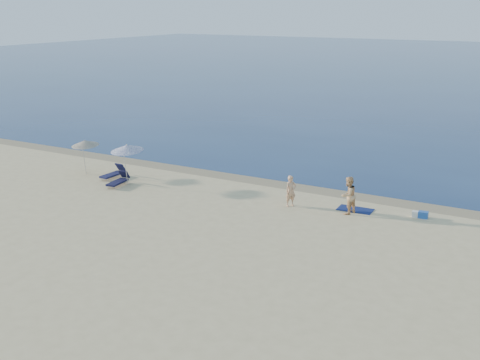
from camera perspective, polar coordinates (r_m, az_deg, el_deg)
name	(u,v)px	position (r m, az deg, el deg)	size (l,w,h in m)	color
ground	(41,339)	(20.92, -18.31, -14.08)	(160.00, 160.00, 0.00)	#CFBB8A
wet_sand_strip	(293,186)	(35.64, 5.03, -0.58)	(240.00, 1.60, 0.00)	#847254
person_left	(291,191)	(31.88, 4.84, -1.05)	(0.61, 0.40, 1.67)	tan
person_right	(348,195)	(31.07, 10.22, -1.44)	(0.95, 0.74, 1.96)	tan
beach_towel	(355,210)	(32.00, 10.87, -2.77)	(1.81, 1.01, 0.03)	#0E1848
white_bag	(416,214)	(31.61, 16.31, -3.12)	(0.35, 0.30, 0.30)	silver
blue_cooler	(423,215)	(31.56, 16.98, -3.18)	(0.47, 0.34, 0.34)	#1E4FA6
umbrella_near	(127,148)	(36.01, -10.69, 3.00)	(2.31, 2.33, 2.51)	silver
umbrella_far	(85,143)	(38.85, -14.48, 3.41)	(1.75, 1.77, 2.28)	silver
lounger_left	(113,173)	(37.93, -11.91, 0.62)	(0.64, 1.83, 0.80)	#16183E
lounger_right	(119,181)	(36.29, -11.44, -0.07)	(0.80, 1.83, 0.78)	black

